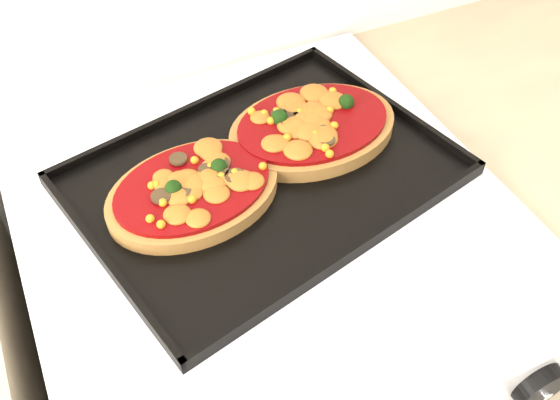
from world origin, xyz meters
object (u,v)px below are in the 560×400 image
baking_tray (263,173)px  pizza_left (193,189)px  pizza_right (313,126)px  stove (269,373)px

baking_tray → pizza_left: size_ratio=2.08×
pizza_right → stove: bearing=-145.1°
pizza_left → pizza_right: (0.19, 0.04, 0.00)m
baking_tray → pizza_right: (0.09, 0.04, 0.02)m
stove → pizza_right: (0.11, 0.07, 0.48)m
stove → pizza_right: size_ratio=3.86×
stove → pizza_right: bearing=34.9°
baking_tray → pizza_left: 0.10m
pizza_left → pizza_right: 0.19m
stove → baking_tray: 0.47m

